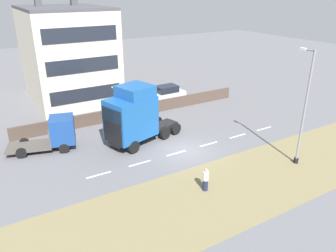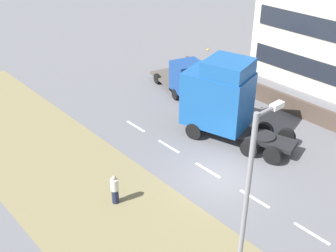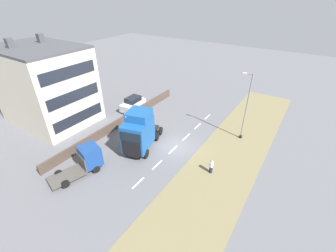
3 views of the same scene
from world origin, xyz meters
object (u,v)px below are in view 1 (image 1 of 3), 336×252
(flatbed_truck, at_px, (57,133))
(parked_car, at_px, (166,95))
(lorry_cab, at_px, (133,116))
(pedestrian, at_px, (206,180))
(lamp_post, at_px, (303,114))

(flatbed_truck, relative_size, parked_car, 1.30)
(lorry_cab, bearing_deg, parked_car, -60.84)
(lorry_cab, distance_m, pedestrian, 8.74)
(flatbed_truck, relative_size, lamp_post, 0.67)
(lorry_cab, bearing_deg, pedestrian, 170.58)
(parked_car, height_order, lamp_post, lamp_post)
(lorry_cab, xyz_separation_m, lamp_post, (-9.01, -8.96, 1.38))
(lamp_post, bearing_deg, pedestrian, 86.39)
(lorry_cab, xyz_separation_m, parked_car, (7.56, -7.50, -1.48))
(parked_car, xyz_separation_m, pedestrian, (-16.07, 6.51, -0.23))
(lorry_cab, distance_m, flatbed_truck, 6.21)
(parked_car, distance_m, pedestrian, 17.34)
(lorry_cab, height_order, lamp_post, lamp_post)
(lamp_post, bearing_deg, flatbed_truck, 52.06)
(flatbed_truck, distance_m, lamp_post, 18.68)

